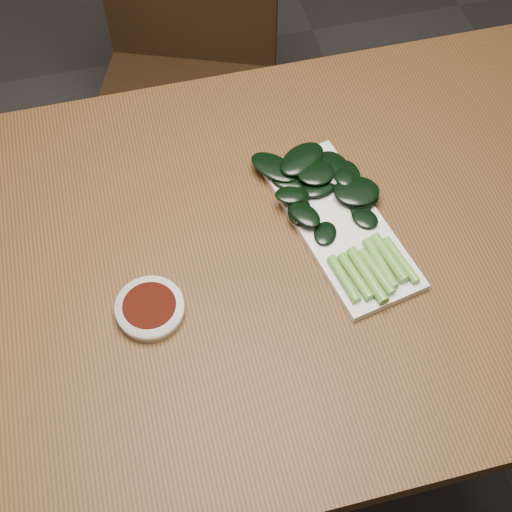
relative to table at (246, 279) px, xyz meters
name	(u,v)px	position (x,y,z in m)	size (l,w,h in m)	color
ground	(249,421)	(0.00, 0.00, -0.68)	(6.00, 6.00, 0.00)	#292727
table	(246,279)	(0.00, 0.00, 0.00)	(1.40, 0.80, 0.75)	#4A2E15
chair_far	(185,76)	(0.02, 0.69, -0.19)	(0.53, 0.53, 0.89)	black
sauce_bowl	(150,309)	(-0.16, -0.06, 0.08)	(0.10, 0.10, 0.02)	silver
serving_plate	(340,225)	(0.16, 0.02, 0.08)	(0.19, 0.34, 0.01)	silver
gai_lan	(331,201)	(0.15, 0.05, 0.10)	(0.20, 0.33, 0.03)	#599834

